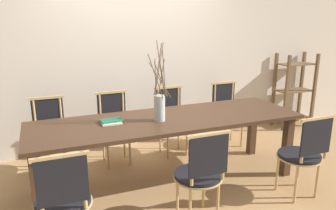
{
  "coord_description": "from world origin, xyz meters",
  "views": [
    {
      "loc": [
        -1.25,
        -3.14,
        1.84
      ],
      "look_at": [
        0.0,
        0.0,
        0.92
      ],
      "focal_mm": 35.0,
      "sensor_mm": 36.0,
      "label": 1
    }
  ],
  "objects_px": {
    "chair_near_center": "(303,152)",
    "chair_far_center": "(172,118)",
    "shelving_rack": "(294,91)",
    "vase_centerpiece": "(160,106)",
    "dining_table": "(168,126)",
    "book_stack": "(111,121)"
  },
  "relations": [
    {
      "from": "chair_near_center",
      "to": "book_stack",
      "type": "distance_m",
      "value": 2.0
    },
    {
      "from": "chair_far_center",
      "to": "vase_centerpiece",
      "type": "bearing_deg",
      "value": 59.71
    },
    {
      "from": "vase_centerpiece",
      "to": "shelving_rack",
      "type": "distance_m",
      "value": 3.07
    },
    {
      "from": "dining_table",
      "to": "chair_far_center",
      "type": "height_order",
      "value": "chair_far_center"
    },
    {
      "from": "chair_far_center",
      "to": "shelving_rack",
      "type": "height_order",
      "value": "shelving_rack"
    },
    {
      "from": "book_stack",
      "to": "shelving_rack",
      "type": "bearing_deg",
      "value": 16.76
    },
    {
      "from": "chair_near_center",
      "to": "shelving_rack",
      "type": "bearing_deg",
      "value": 50.28
    },
    {
      "from": "chair_near_center",
      "to": "book_stack",
      "type": "relative_size",
      "value": 3.78
    },
    {
      "from": "chair_near_center",
      "to": "chair_far_center",
      "type": "distance_m",
      "value": 1.76
    },
    {
      "from": "chair_near_center",
      "to": "chair_far_center",
      "type": "bearing_deg",
      "value": 117.17
    },
    {
      "from": "chair_far_center",
      "to": "dining_table",
      "type": "bearing_deg",
      "value": 64.74
    },
    {
      "from": "dining_table",
      "to": "shelving_rack",
      "type": "relative_size",
      "value": 2.37
    },
    {
      "from": "vase_centerpiece",
      "to": "chair_far_center",
      "type": "bearing_deg",
      "value": 59.71
    },
    {
      "from": "chair_far_center",
      "to": "shelving_rack",
      "type": "distance_m",
      "value": 2.38
    },
    {
      "from": "vase_centerpiece",
      "to": "dining_table",
      "type": "bearing_deg",
      "value": 20.3
    },
    {
      "from": "vase_centerpiece",
      "to": "shelving_rack",
      "type": "bearing_deg",
      "value": 21.64
    },
    {
      "from": "dining_table",
      "to": "book_stack",
      "type": "relative_size",
      "value": 12.21
    },
    {
      "from": "dining_table",
      "to": "vase_centerpiece",
      "type": "bearing_deg",
      "value": -159.7
    },
    {
      "from": "chair_far_center",
      "to": "vase_centerpiece",
      "type": "height_order",
      "value": "vase_centerpiece"
    },
    {
      "from": "chair_near_center",
      "to": "book_stack",
      "type": "height_order",
      "value": "chair_near_center"
    },
    {
      "from": "chair_far_center",
      "to": "shelving_rack",
      "type": "bearing_deg",
      "value": -172.72
    },
    {
      "from": "chair_near_center",
      "to": "vase_centerpiece",
      "type": "relative_size",
      "value": 1.08
    }
  ]
}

